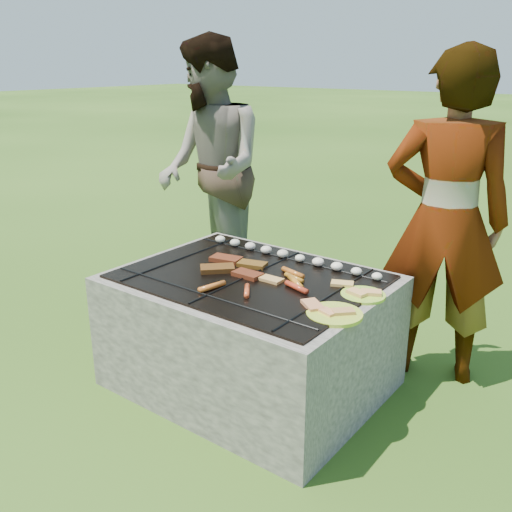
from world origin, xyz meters
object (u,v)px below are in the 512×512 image
Objects in this scene: fire_pit at (250,335)px; cook at (446,222)px; plate_far at (363,295)px; bystander at (210,170)px; plate_near at (335,314)px.

fire_pit is 1.15m from cook.
fire_pit is at bearing 24.37° from cook.
plate_far reaches higher than fire_pit.
plate_far is 1.76m from bystander.
cook is 1.73m from bystander.
cook is at bearing 44.40° from fire_pit.
plate_far and plate_near have the same top height.
plate_near is (0.00, -0.26, -0.00)m from plate_far.
plate_near is at bearing -14.06° from fire_pit.
fire_pit is at bearing -6.25° from bystander.
cook is at bearing 79.85° from plate_near.
plate_far is 0.81× the size of plate_near.
fire_pit is 0.72× the size of bystander.
cook reaches higher than fire_pit.
cook is at bearing 28.74° from bystander.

